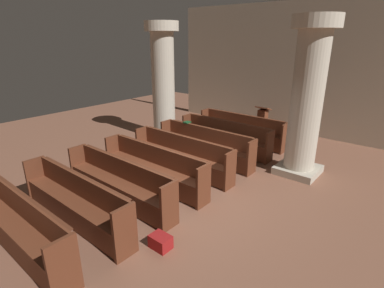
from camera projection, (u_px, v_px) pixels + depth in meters
The scene contains 15 objects.
ground_plane at pixel (186, 192), 6.77m from camera, with size 19.20×19.20×0.00m, color brown.
back_wall at pixel (299, 70), 10.43m from camera, with size 10.00×0.16×4.50m, color beige.
pew_row_0 at pixel (241, 128), 9.84m from camera, with size 3.04×0.47×0.91m.
pew_row_1 at pixel (225, 135), 9.12m from camera, with size 3.04×0.46×0.91m.
pew_row_2 at pixel (205, 144), 8.40m from camera, with size 3.04×0.46×0.91m.
pew_row_3 at pixel (182, 154), 7.68m from camera, with size 3.04×0.46×0.91m.
pew_row_4 at pixel (153, 166), 6.96m from camera, with size 3.04×0.46×0.91m.
pew_row_5 at pixel (119, 180), 6.24m from camera, with size 3.04×0.47×0.91m.
pew_row_6 at pixel (75, 199), 5.51m from camera, with size 3.04×0.47×0.91m.
pew_row_7 at pixel (18, 223), 4.79m from camera, with size 3.04×0.46×0.91m.
pillar_aisle_side at pixel (307, 97), 7.08m from camera, with size 1.08×1.08×3.80m.
pillar_far_side at pixel (163, 81), 9.84m from camera, with size 1.08×1.08×3.80m.
lectern at pixel (262, 124), 10.47m from camera, with size 0.48×0.45×1.08m.
hymn_book at pixel (187, 122), 8.89m from camera, with size 0.17×0.21×0.04m, color #194723.
kneeler_box_red at pixel (161, 242), 4.94m from camera, with size 0.35×0.26×0.23m, color maroon.
Camera 1 is at (3.95, -4.54, 3.31)m, focal length 27.90 mm.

